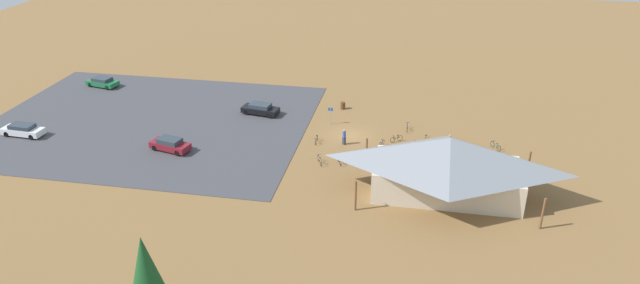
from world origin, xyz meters
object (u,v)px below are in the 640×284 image
at_px(bike_pavilion, 448,162).
at_px(bicycle_red_lone_west, 529,171).
at_px(bicycle_teal_by_bin, 496,146).
at_px(lot_sign, 331,113).
at_px(car_black_near_entry, 260,109).
at_px(bicycle_orange_yard_front, 316,140).
at_px(bicycle_red_yard_left, 418,145).
at_px(pine_mideast, 147,276).
at_px(car_maroon_front_row, 170,144).
at_px(visitor_by_pavilion, 449,142).
at_px(bicycle_blue_back_row, 381,145).
at_px(bicycle_white_yard_right, 320,160).
at_px(car_white_mid_lot, 23,130).
at_px(trash_bin, 343,106).
at_px(bicycle_silver_near_sign, 502,164).
at_px(visitor_crossing_yard, 344,137).
at_px(bicycle_purple_mid_cluster, 407,127).
at_px(bicycle_green_lone_east, 339,160).
at_px(bicycle_yellow_trailside, 427,139).
at_px(bicycle_black_front_row, 396,139).
at_px(car_green_back_corner, 102,82).

bearing_deg(bike_pavilion, bicycle_red_lone_west, -147.22).
bearing_deg(bicycle_teal_by_bin, lot_sign, -9.78).
height_order(bicycle_red_lone_west, car_black_near_entry, car_black_near_entry).
bearing_deg(bicycle_orange_yard_front, bicycle_red_yard_left, -177.22).
bearing_deg(bike_pavilion, car_black_near_entry, -34.04).
bearing_deg(bicycle_red_lone_west, pine_mideast, 46.52).
height_order(bicycle_orange_yard_front, car_maroon_front_row, car_maroon_front_row).
height_order(bicycle_red_yard_left, car_maroon_front_row, car_maroon_front_row).
bearing_deg(lot_sign, pine_mideast, 82.03).
distance_m(bicycle_teal_by_bin, visitor_by_pavilion, 5.07).
height_order(pine_mideast, bicycle_blue_back_row, pine_mideast).
height_order(lot_sign, bicycle_orange_yard_front, lot_sign).
xyz_separation_m(bicycle_white_yard_right, car_white_mid_lot, (34.23, -0.40, 0.36)).
height_order(trash_bin, car_black_near_entry, car_black_near_entry).
distance_m(pine_mideast, bicycle_blue_back_row, 33.59).
relative_size(lot_sign, bicycle_silver_near_sign, 1.26).
xyz_separation_m(pine_mideast, bicycle_red_yard_left, (-15.52, -31.66, -5.31)).
relative_size(car_maroon_front_row, visitor_crossing_yard, 2.60).
bearing_deg(bicycle_purple_mid_cluster, bicycle_green_lone_east, 55.49).
xyz_separation_m(bicycle_red_lone_west, bicycle_yellow_trailside, (10.11, -5.37, 0.02)).
bearing_deg(car_white_mid_lot, bicycle_white_yard_right, 179.33).
distance_m(bicycle_black_front_row, car_white_mid_lot, 42.11).
xyz_separation_m(bicycle_yellow_trailside, bicycle_red_yard_left, (0.86, 1.66, -0.00)).
bearing_deg(bicycle_orange_yard_front, visitor_by_pavilion, -175.81).
xyz_separation_m(lot_sign, pine_mideast, (5.08, 36.29, 4.29)).
distance_m(bicycle_white_yard_right, bicycle_red_yard_left, 11.21).
bearing_deg(bike_pavilion, bicycle_green_lone_east, -21.17).
height_order(pine_mideast, visitor_crossing_yard, pine_mideast).
xyz_separation_m(bicycle_green_lone_east, visitor_by_pavilion, (-11.17, -5.40, 0.55)).
distance_m(bicycle_purple_mid_cluster, bicycle_yellow_trailside, 3.69).
xyz_separation_m(bicycle_blue_back_row, bicycle_red_yard_left, (-4.00, -0.56, 0.02)).
bearing_deg(pine_mideast, car_white_mid_lot, -43.09).
xyz_separation_m(bike_pavilion, bicycle_purple_mid_cluster, (4.16, -13.57, -2.94)).
bearing_deg(car_maroon_front_row, bicycle_orange_yard_front, -162.21).
distance_m(bicycle_red_lone_west, car_maroon_front_row, 37.21).
bearing_deg(bicycle_green_lone_east, car_green_back_corner, -24.46).
bearing_deg(visitor_by_pavilion, bicycle_yellow_trailside, -25.58).
height_order(bike_pavilion, bicycle_black_front_row, bike_pavilion).
distance_m(car_green_back_corner, visitor_by_pavilion, 47.90).
xyz_separation_m(bicycle_white_yard_right, car_green_back_corner, (33.56, -16.59, 0.32)).
bearing_deg(bicycle_silver_near_sign, bicycle_red_yard_left, -17.15).
xyz_separation_m(bicycle_silver_near_sign, bicycle_red_yard_left, (8.50, -2.62, 0.01)).
bearing_deg(bicycle_white_yard_right, bike_pavilion, 163.69).
bearing_deg(bicycle_green_lone_east, bicycle_silver_near_sign, -172.14).
relative_size(bicycle_silver_near_sign, bicycle_black_front_row, 1.31).
height_order(bicycle_teal_by_bin, bicycle_black_front_row, bicycle_teal_by_bin).
distance_m(bike_pavilion, car_black_near_entry, 26.82).
bearing_deg(bike_pavilion, bicycle_orange_yard_front, -31.40).
xyz_separation_m(car_green_back_corner, car_white_mid_lot, (0.68, 16.19, 0.04)).
bearing_deg(bicycle_silver_near_sign, bicycle_orange_yard_front, -6.05).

